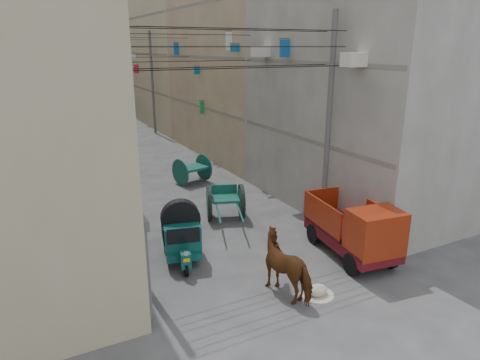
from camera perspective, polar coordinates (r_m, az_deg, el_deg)
ground at (r=10.99m, az=15.51°, el=-21.65°), size 140.00×140.00×0.00m
building_row_right at (r=42.57m, az=-8.29°, el=16.74°), size 8.00×62.00×14.00m
end_cap_building at (r=72.27m, az=-23.42°, el=15.78°), size 22.00×10.00×13.00m
shutters_left at (r=17.37m, az=-18.54°, el=-1.37°), size 0.18×14.40×2.88m
signboards at (r=28.55m, az=-14.94°, el=10.01°), size 8.22×40.52×5.67m
ac_units at (r=16.86m, az=8.83°, el=19.31°), size 0.70×6.55×3.35m
utility_poles at (r=23.99m, az=-12.46°, el=10.26°), size 7.40×22.20×8.00m
overhead_cables at (r=21.32m, az=-11.01°, el=16.97°), size 7.40×22.52×1.12m
auto_rickshaw at (r=14.31m, az=-7.85°, el=-7.02°), size 1.64×2.34×1.59m
tonga_cart at (r=17.52m, az=-1.96°, el=-2.88°), size 2.19×3.39×1.43m
mini_truck at (r=14.59m, az=15.51°, el=-6.83°), size 2.09×3.83×2.05m
second_cart at (r=22.29m, az=-6.40°, el=1.47°), size 1.86×1.73×1.38m
feed_sack at (r=12.81m, az=10.29°, el=-14.25°), size 0.60×0.48×0.30m
horse at (r=12.47m, az=6.56°, el=-11.22°), size 1.39×2.21×1.73m
distant_car_white at (r=34.81m, az=-18.18°, el=6.18°), size 1.48×3.37×1.13m
distant_car_grey at (r=41.18m, az=-15.92°, el=8.07°), size 1.45×3.77×1.23m
distant_car_green at (r=44.54m, az=-18.89°, el=8.50°), size 2.92×4.73×1.28m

